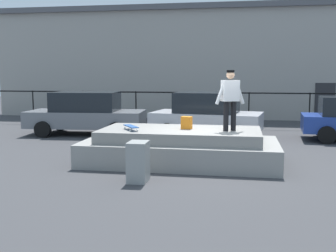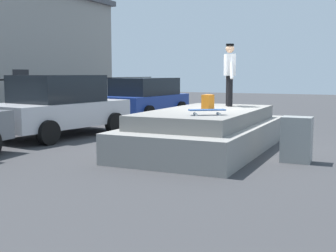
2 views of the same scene
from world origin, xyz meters
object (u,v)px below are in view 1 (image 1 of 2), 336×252
at_px(skateboarder, 230,96).
at_px(utility_box, 138,162).
at_px(backpack, 187,123).
at_px(car_silver_sedan_mid, 207,115).
at_px(car_grey_sedan_near, 86,113).
at_px(skateboard, 131,127).

bearing_deg(skateboarder, utility_box, -134.39).
distance_m(backpack, utility_box, 2.47).
bearing_deg(backpack, car_silver_sedan_mid, -80.92).
xyz_separation_m(car_grey_sedan_near, car_silver_sedan_mid, (4.93, -0.02, 0.01)).
bearing_deg(skateboard, skateboarder, 7.37).
bearing_deg(car_grey_sedan_near, backpack, -44.45).
height_order(backpack, utility_box, backpack).
bearing_deg(skateboarder, skateboard, -172.63).
relative_size(backpack, car_grey_sedan_near, 0.07).
xyz_separation_m(skateboarder, car_silver_sedan_mid, (-1.01, 4.81, -1.00)).
bearing_deg(car_grey_sedan_near, utility_box, -60.36).
height_order(backpack, car_silver_sedan_mid, car_silver_sedan_mid).
relative_size(skateboard, car_grey_sedan_near, 0.15).
height_order(car_grey_sedan_near, car_silver_sedan_mid, car_silver_sedan_mid).
bearing_deg(car_silver_sedan_mid, utility_box, -98.35).
bearing_deg(utility_box, car_grey_sedan_near, 119.00).
xyz_separation_m(backpack, utility_box, (-0.83, -2.23, -0.66)).
distance_m(skateboard, car_silver_sedan_mid, 5.41).
xyz_separation_m(skateboard, car_grey_sedan_near, (-3.29, 5.18, -0.17)).
relative_size(skateboard, backpack, 2.13).
bearing_deg(skateboard, car_silver_sedan_mid, 72.36).
relative_size(skateboarder, backpack, 4.63).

